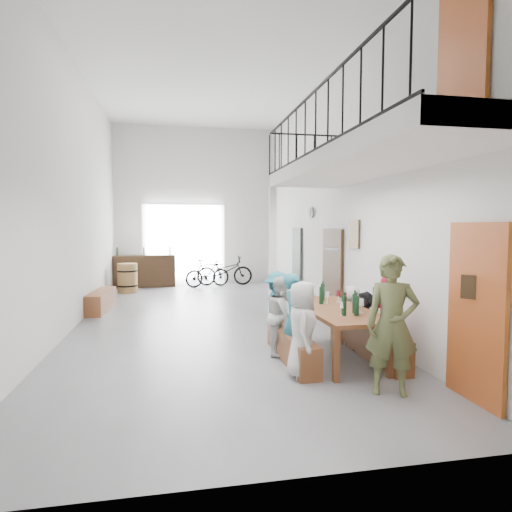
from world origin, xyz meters
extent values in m
plane|color=slate|center=(0.00, 0.00, 0.00)|extent=(12.00, 12.00, 0.00)
plane|color=silver|center=(0.00, 6.00, 2.75)|extent=(5.50, 0.00, 5.50)
plane|color=silver|center=(0.00, -6.00, 2.75)|extent=(5.50, 0.00, 5.50)
plane|color=silver|center=(-2.75, 0.00, 2.75)|extent=(0.00, 12.00, 12.00)
plane|color=silver|center=(2.75, 0.00, 2.75)|extent=(0.00, 12.00, 12.00)
plane|color=white|center=(0.00, 0.00, 5.50)|extent=(12.00, 12.00, 0.00)
cube|color=white|center=(-0.40, 5.94, 1.40)|extent=(2.80, 0.08, 2.80)
cube|color=#A5481E|center=(2.70, -4.90, 1.05)|extent=(0.06, 0.95, 2.10)
cube|color=#372514|center=(2.70, -0.30, 1.00)|extent=(0.06, 1.10, 2.00)
cube|color=#2F392F|center=(2.70, 2.50, 1.00)|extent=(0.06, 0.80, 2.00)
cube|color=#A5481E|center=(2.70, -4.50, 4.10)|extent=(0.06, 0.90, 1.95)
cube|color=#382716|center=(2.72, -1.40, 1.90)|extent=(0.04, 0.45, 0.55)
cylinder|color=white|center=(2.71, 1.20, 2.40)|extent=(0.04, 0.28, 0.28)
cube|color=white|center=(2.00, -3.20, 3.00)|extent=(1.50, 5.60, 0.25)
cube|color=black|center=(1.27, -3.20, 3.98)|extent=(0.03, 5.60, 0.03)
cube|color=black|center=(1.27, -3.20, 3.15)|extent=(0.03, 5.60, 0.03)
cube|color=black|center=(2.00, -0.42, 3.98)|extent=(1.50, 0.03, 0.03)
cube|color=white|center=(1.30, -0.45, 1.44)|extent=(0.14, 0.14, 2.88)
cube|color=brown|center=(1.70, -3.04, 0.76)|extent=(0.99, 2.29, 0.06)
cube|color=brown|center=(1.34, -4.02, 0.36)|extent=(0.08, 0.08, 0.73)
cube|color=brown|center=(2.12, -4.00, 0.36)|extent=(0.08, 0.08, 0.73)
cube|color=brown|center=(1.29, -2.07, 0.36)|extent=(0.08, 0.08, 0.73)
cube|color=brown|center=(2.06, -2.05, 0.36)|extent=(0.08, 0.08, 0.73)
cube|color=brown|center=(1.01, -3.02, 0.22)|extent=(0.32, 1.96, 0.45)
cube|color=brown|center=(2.29, -3.05, 0.24)|extent=(0.31, 2.11, 0.48)
cylinder|color=black|center=(1.61, -2.67, 0.97)|extent=(0.07, 0.07, 0.35)
cylinder|color=black|center=(1.84, -3.45, 0.97)|extent=(0.07, 0.07, 0.35)
cylinder|color=black|center=(1.73, -2.37, 0.97)|extent=(0.07, 0.07, 0.35)
cylinder|color=black|center=(1.62, -3.59, 0.97)|extent=(0.07, 0.07, 0.35)
cylinder|color=black|center=(1.80, -3.62, 0.97)|extent=(0.07, 0.07, 0.35)
cube|color=brown|center=(-2.50, 1.58, 0.24)|extent=(0.49, 1.73, 0.48)
cylinder|color=olive|center=(-2.17, 4.39, 0.45)|extent=(0.61, 0.61, 0.91)
cylinder|color=black|center=(-2.17, 4.39, 0.23)|extent=(0.62, 0.62, 0.05)
cylinder|color=black|center=(-2.17, 4.39, 0.68)|extent=(0.62, 0.62, 0.05)
cube|color=#372514|center=(-1.75, 5.65, 0.53)|extent=(2.07, 0.74, 1.07)
cylinder|color=black|center=(-2.61, 5.55, 1.21)|extent=(0.06, 0.06, 0.28)
cylinder|color=black|center=(-1.75, 5.64, 1.21)|extent=(0.06, 0.06, 0.28)
cylinder|color=black|center=(-0.89, 5.71, 1.21)|extent=(0.06, 0.06, 0.28)
imported|color=beige|center=(0.96, -3.72, 0.66)|extent=(0.57, 0.73, 1.31)
imported|color=#277082|center=(1.02, -3.12, 0.68)|extent=(0.47, 0.57, 1.35)
imported|color=beige|center=(0.95, -2.65, 0.63)|extent=(0.65, 0.73, 1.26)
imported|color=#277082|center=(1.00, -2.13, 0.64)|extent=(0.64, 0.91, 1.28)
imported|color=red|center=(2.33, -3.51, 0.67)|extent=(0.41, 0.82, 1.34)
imported|color=black|center=(2.25, -2.91, 0.51)|extent=(0.43, 0.97, 1.02)
imported|color=beige|center=(2.29, -2.33, 0.51)|extent=(0.50, 0.59, 1.03)
imported|color=#505731|center=(1.86, -4.50, 0.86)|extent=(0.73, 0.62, 1.71)
imported|color=#164814|center=(2.45, 0.51, 0.19)|extent=(0.35, 0.30, 0.38)
imported|color=black|center=(0.97, 5.50, 0.50)|extent=(1.93, 0.71, 1.01)
imported|color=black|center=(0.35, 5.14, 0.47)|extent=(1.63, 0.89, 0.94)
camera|label=1|loc=(-0.72, -9.23, 2.05)|focal=30.00mm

